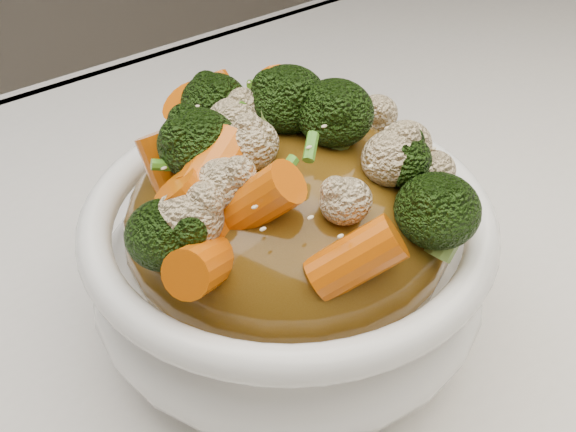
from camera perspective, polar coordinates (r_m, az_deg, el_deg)
tablecloth at (r=0.45m, az=4.08°, el=-9.18°), size 1.20×0.80×0.04m
bowl at (r=0.40m, az=0.00°, el=-3.88°), size 0.30×0.30×0.09m
sauce_base at (r=0.38m, az=0.00°, el=-0.38°), size 0.24×0.24×0.10m
carrots at (r=0.34m, az=0.00°, el=8.31°), size 0.24×0.24×0.05m
broccoli at (r=0.34m, az=0.00°, el=8.16°), size 0.24×0.24×0.05m
cauliflower at (r=0.34m, az=0.00°, el=7.85°), size 0.24×0.24×0.04m
scallions at (r=0.34m, az=-0.00°, el=8.47°), size 0.18×0.18×0.02m
sesame_seeds at (r=0.34m, az=-0.00°, el=8.47°), size 0.22×0.22×0.01m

